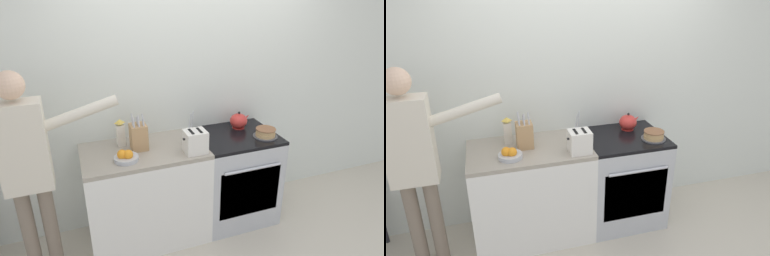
# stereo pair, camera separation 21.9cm
# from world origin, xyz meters

# --- Properties ---
(ground_plane) EXTENTS (16.00, 16.00, 0.00)m
(ground_plane) POSITION_xyz_m (0.00, 0.00, 0.00)
(ground_plane) COLOR beige
(wall_back) EXTENTS (8.00, 0.04, 2.60)m
(wall_back) POSITION_xyz_m (0.00, 0.66, 1.30)
(wall_back) COLOR silver
(wall_back) RESTS_ON ground_plane
(counter_cabinet) EXTENTS (1.06, 0.64, 0.91)m
(counter_cabinet) POSITION_xyz_m (-0.63, 0.32, 0.45)
(counter_cabinet) COLOR white
(counter_cabinet) RESTS_ON ground_plane
(stove_range) EXTENTS (0.74, 0.67, 0.91)m
(stove_range) POSITION_xyz_m (0.26, 0.32, 0.45)
(stove_range) COLOR #B7BABF
(stove_range) RESTS_ON ground_plane
(layer_cake) EXTENTS (0.23, 0.23, 0.08)m
(layer_cake) POSITION_xyz_m (0.49, 0.18, 0.95)
(layer_cake) COLOR #4C4C51
(layer_cake) RESTS_ON stove_range
(tea_kettle) EXTENTS (0.21, 0.17, 0.17)m
(tea_kettle) POSITION_xyz_m (0.36, 0.47, 0.98)
(tea_kettle) COLOR red
(tea_kettle) RESTS_ON stove_range
(knife_block) EXTENTS (0.14, 0.14, 0.32)m
(knife_block) POSITION_xyz_m (-0.66, 0.35, 1.02)
(knife_block) COLOR tan
(knife_block) RESTS_ON counter_cabinet
(utensil_crock) EXTENTS (0.10, 0.10, 0.30)m
(utensil_crock) POSITION_xyz_m (-0.21, 0.32, 0.98)
(utensil_crock) COLOR silver
(utensil_crock) RESTS_ON counter_cabinet
(fruit_bowl) EXTENTS (0.20, 0.20, 0.10)m
(fruit_bowl) POSITION_xyz_m (-0.81, 0.17, 0.94)
(fruit_bowl) COLOR #B7BABF
(fruit_bowl) RESTS_ON counter_cabinet
(toaster) EXTENTS (0.20, 0.16, 0.20)m
(toaster) POSITION_xyz_m (-0.23, 0.12, 1.00)
(toaster) COLOR silver
(toaster) RESTS_ON counter_cabinet
(milk_carton) EXTENTS (0.07, 0.07, 0.24)m
(milk_carton) POSITION_xyz_m (-0.79, 0.48, 1.02)
(milk_carton) COLOR white
(milk_carton) RESTS_ON counter_cabinet
(person_baker) EXTENTS (0.95, 0.20, 1.71)m
(person_baker) POSITION_xyz_m (-1.52, 0.17, 1.03)
(person_baker) COLOR #7A6B5B
(person_baker) RESTS_ON ground_plane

